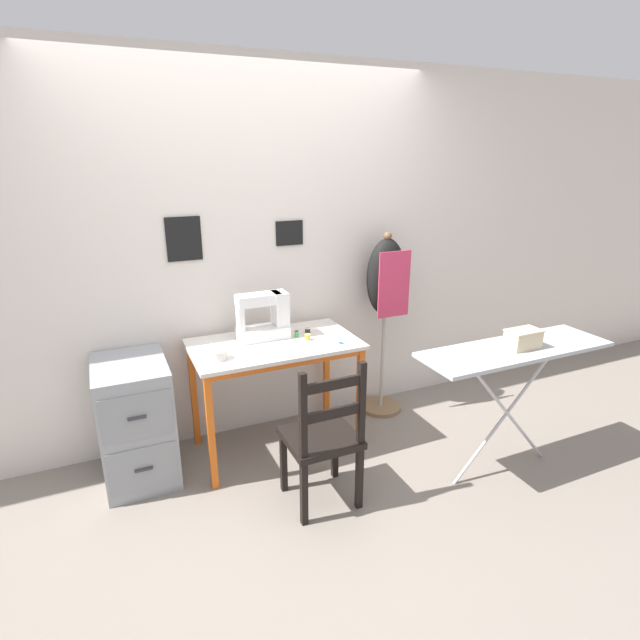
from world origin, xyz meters
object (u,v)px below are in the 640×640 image
Objects in this scene: thread_spool_mid_table at (308,337)px; wooden_chair at (323,438)px; filing_cabinet at (136,420)px; dress_form at (386,289)px; sewing_machine at (266,317)px; ironing_board at (515,354)px; fabric_bowl at (217,354)px; thread_spool_near_machine at (297,334)px; thread_spool_far_edge at (308,331)px; storage_box at (523,339)px; scissors at (345,343)px.

wooden_chair is (-0.17, -0.61, -0.38)m from thread_spool_mid_table.
dress_form is at bearing 3.47° from filing_cabinet.
sewing_machine is at bearing 146.98° from thread_spool_mid_table.
thread_spool_mid_table is at bearing 141.84° from ironing_board.
fabric_bowl is 0.10× the size of ironing_board.
thread_spool_near_machine is 0.10m from thread_spool_far_edge.
ironing_board reaches higher than thread_spool_far_edge.
wooden_chair is at bearing -49.84° from fabric_bowl.
thread_spool_far_edge is at bearing 22.23° from thread_spool_near_machine.
sewing_machine is 0.38× the size of wooden_chair.
filing_cabinet is (-1.16, -0.01, -0.42)m from thread_spool_far_edge.
sewing_machine is 0.46m from fabric_bowl.
dress_form is at bearing 10.49° from thread_spool_near_machine.
thread_spool_near_machine is at bearing -169.51° from dress_form.
dress_form reaches higher than sewing_machine.
storage_box reaches higher than filing_cabinet.
wooden_chair reaches higher than ironing_board.
sewing_machine is at bearing 142.76° from ironing_board.
scissors is 0.15× the size of filing_cabinet.
wooden_chair is (-0.12, -0.69, -0.38)m from thread_spool_near_machine.
thread_spool_mid_table is 0.05× the size of filing_cabinet.
thread_spool_far_edge is (0.05, 0.12, -0.00)m from thread_spool_mid_table.
fabric_bowl reaches higher than scissors.
dress_form is 1.07m from ironing_board.
scissors is at bearing 51.08° from wooden_chair.
thread_spool_mid_table is (0.62, 0.07, -0.01)m from fabric_bowl.
wooden_chair is at bearing -37.34° from filing_cabinet.
storage_box is at bearing -24.20° from fabric_bowl.
wooden_chair is (-0.36, -0.45, -0.36)m from scissors.
fabric_bowl is 0.80m from wooden_chair.
ironing_board is 0.11m from storage_box.
wooden_chair reaches higher than scissors.
scissors is 0.68m from wooden_chair.
scissors is at bearing -39.40° from thread_spool_mid_table.
thread_spool_near_machine is at bearing 14.72° from fabric_bowl.
thread_spool_far_edge is 0.21× the size of storage_box.
sewing_machine is 0.31m from thread_spool_far_edge.
storage_box is at bearing -37.25° from sewing_machine.
thread_spool_near_machine is 1.41m from storage_box.
ironing_board is 5.88× the size of storage_box.
thread_spool_near_machine is at bearing 80.06° from wooden_chair.
storage_box is at bearing -37.85° from scissors.
storage_box is (1.08, -0.89, 0.11)m from thread_spool_near_machine.
dress_form reaches higher than ironing_board.
fabric_bowl is 2.83× the size of thread_spool_near_machine.
wooden_chair is 1.18m from filing_cabinet.
sewing_machine is 0.29× the size of ironing_board.
sewing_machine reaches higher than scissors.
dress_form is 6.81× the size of storage_box.
thread_spool_mid_table is 0.78m from dress_form.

